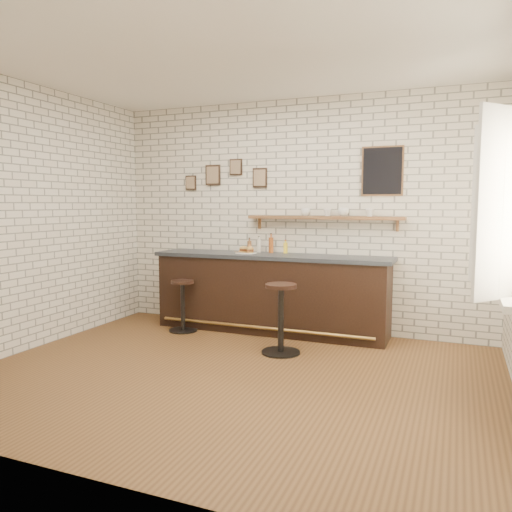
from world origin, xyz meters
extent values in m
plane|color=brown|center=(0.00, 0.00, 0.00)|extent=(5.00, 5.00, 0.00)
cube|color=black|center=(-0.24, 1.70, 0.48)|extent=(3.00, 0.58, 0.96)
cube|color=#2D333A|center=(-0.24, 1.70, 0.98)|extent=(3.10, 0.62, 0.05)
cylinder|color=olive|center=(-0.24, 1.38, 0.12)|extent=(2.79, 0.04, 0.04)
cylinder|color=white|center=(-0.58, 1.69, 1.02)|extent=(0.28, 0.28, 0.01)
cylinder|color=#CB9347|center=(-0.52, 1.71, 1.02)|extent=(0.05, 0.05, 0.00)
cylinder|color=#CB9347|center=(-0.56, 1.68, 1.02)|extent=(0.05, 0.05, 0.00)
cylinder|color=#CB9347|center=(-0.69, 1.76, 1.02)|extent=(0.06, 0.06, 0.00)
cylinder|color=#CB9347|center=(-0.54, 1.74, 1.02)|extent=(0.06, 0.06, 0.00)
cylinder|color=#CB9347|center=(-0.68, 1.66, 1.02)|extent=(0.06, 0.06, 0.00)
cylinder|color=#CB9347|center=(-0.53, 1.70, 1.02)|extent=(0.04, 0.04, 0.00)
cylinder|color=#CB9347|center=(-0.58, 1.64, 1.02)|extent=(0.05, 0.05, 0.00)
cylinder|color=#CB9347|center=(-0.68, 1.63, 1.02)|extent=(0.04, 0.04, 0.00)
cylinder|color=#CB9347|center=(-0.73, 1.70, 1.02)|extent=(0.05, 0.05, 0.00)
cylinder|color=#CB9347|center=(-0.53, 1.64, 1.02)|extent=(0.06, 0.06, 0.00)
cylinder|color=#CB9347|center=(-0.68, 1.71, 1.02)|extent=(0.04, 0.04, 0.00)
cylinder|color=#CB9347|center=(-0.55, 1.67, 1.02)|extent=(0.05, 0.05, 0.00)
cylinder|color=#CB9347|center=(-0.52, 1.72, 1.02)|extent=(0.05, 0.05, 0.00)
cylinder|color=#CB9347|center=(-0.54, 1.68, 1.02)|extent=(0.05, 0.05, 0.00)
cylinder|color=brown|center=(-0.62, 1.89, 1.08)|extent=(0.06, 0.06, 0.15)
cylinder|color=brown|center=(-0.62, 1.89, 1.17)|extent=(0.02, 0.02, 0.03)
cylinder|color=black|center=(-0.62, 1.89, 1.20)|extent=(0.02, 0.02, 0.01)
cylinder|color=silver|center=(-0.48, 1.89, 1.09)|extent=(0.06, 0.06, 0.17)
cylinder|color=silver|center=(-0.48, 1.89, 1.19)|extent=(0.02, 0.02, 0.04)
cylinder|color=black|center=(-0.48, 1.89, 1.22)|extent=(0.02, 0.02, 0.01)
cylinder|color=#964518|center=(-0.31, 1.89, 1.11)|extent=(0.06, 0.06, 0.20)
cylinder|color=#964518|center=(-0.31, 1.89, 1.23)|extent=(0.02, 0.02, 0.05)
cylinder|color=black|center=(-0.31, 1.89, 1.26)|extent=(0.03, 0.03, 0.01)
cylinder|color=yellow|center=(-0.10, 1.89, 1.08)|extent=(0.06, 0.06, 0.14)
cylinder|color=yellow|center=(-0.10, 1.89, 1.16)|extent=(0.02, 0.02, 0.03)
cylinder|color=maroon|center=(-0.10, 1.89, 1.18)|extent=(0.03, 0.03, 0.01)
cylinder|color=black|center=(-1.30, 1.29, 0.01)|extent=(0.37, 0.37, 0.02)
cylinder|color=black|center=(-1.30, 1.29, 0.32)|extent=(0.06, 0.06, 0.61)
cylinder|color=black|center=(-1.30, 1.29, 0.65)|extent=(0.37, 0.37, 0.04)
cylinder|color=black|center=(0.20, 0.84, 0.01)|extent=(0.43, 0.43, 0.02)
cylinder|color=black|center=(0.20, 0.84, 0.38)|extent=(0.06, 0.06, 0.71)
cylinder|color=black|center=(0.20, 0.84, 0.76)|extent=(0.35, 0.35, 0.04)
cube|color=brown|center=(0.40, 1.90, 1.48)|extent=(2.00, 0.18, 0.04)
cube|color=brown|center=(-0.50, 1.97, 1.40)|extent=(0.03, 0.04, 0.16)
cube|color=brown|center=(1.30, 1.97, 1.40)|extent=(0.03, 0.04, 0.16)
imported|color=white|center=(0.16, 1.90, 1.55)|extent=(0.17, 0.17, 0.10)
imported|color=white|center=(0.45, 1.90, 1.55)|extent=(0.13, 0.13, 0.09)
imported|color=white|center=(0.65, 1.90, 1.55)|extent=(0.17, 0.17, 0.11)
imported|color=white|center=(0.97, 1.90, 1.55)|extent=(0.12, 0.12, 0.09)
cube|color=black|center=(-1.20, 1.98, 2.05)|extent=(0.22, 0.02, 0.28)
cube|color=black|center=(-0.85, 1.98, 2.15)|extent=(0.18, 0.02, 0.22)
cube|color=black|center=(-0.50, 1.98, 2.00)|extent=(0.20, 0.02, 0.26)
cube|color=black|center=(-1.55, 1.98, 1.95)|extent=(0.16, 0.02, 0.20)
cube|color=black|center=(1.10, 1.98, 2.05)|extent=(0.46, 0.02, 0.56)
cube|color=white|center=(2.40, 0.30, 0.90)|extent=(0.20, 1.35, 0.06)
cube|color=white|center=(2.32, 0.00, 1.65)|extent=(0.40, 0.46, 1.46)
cube|color=white|center=(2.32, 0.60, 1.65)|extent=(0.40, 0.46, 1.46)
imported|color=tan|center=(2.38, 0.17, 0.94)|extent=(0.25, 0.28, 0.02)
imported|color=tan|center=(2.38, 0.19, 0.96)|extent=(0.27, 0.30, 0.02)
camera|label=1|loc=(1.98, -4.27, 1.66)|focal=35.00mm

